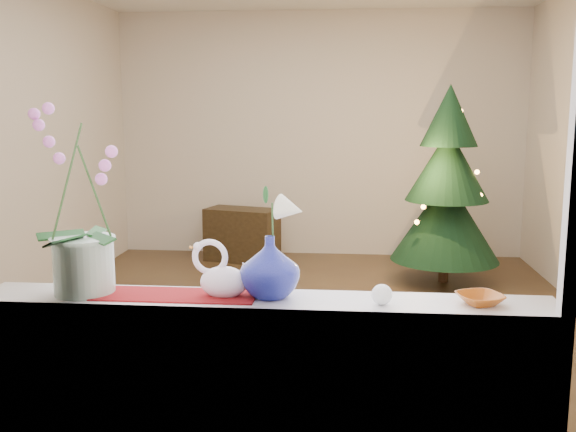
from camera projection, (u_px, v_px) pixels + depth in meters
name	position (u px, v px, depth m)	size (l,w,h in m)	color
ground	(304.00, 325.00, 4.91)	(5.00, 5.00, 0.00)	#3A2817
wall_back	(320.00, 135.00, 7.14)	(4.50, 0.10, 2.70)	beige
wall_front	(258.00, 190.00, 2.23)	(4.50, 0.10, 2.70)	beige
wall_left	(11.00, 146.00, 4.89)	(0.10, 5.00, 2.70)	beige
window_apron	(261.00, 427.00, 2.42)	(2.20, 0.08, 0.88)	white
windowsill	(264.00, 303.00, 2.43)	(2.20, 0.26, 0.04)	white
window_frame	(259.00, 88.00, 2.20)	(2.22, 0.06, 1.60)	white
runner	(166.00, 295.00, 2.46)	(0.70, 0.20, 0.01)	maroon
orchid_pot	(80.00, 200.00, 2.44)	(0.25, 0.25, 0.73)	beige
swan	(224.00, 270.00, 2.43)	(0.25, 0.11, 0.21)	white
blue_vase	(270.00, 262.00, 2.42)	(0.26, 0.26, 0.27)	navy
lily	(270.00, 200.00, 2.38)	(0.15, 0.09, 0.20)	white
paperweight	(382.00, 295.00, 2.34)	(0.08, 0.08, 0.08)	white
amber_dish	(480.00, 300.00, 2.35)	(0.14, 0.14, 0.03)	#A64E13
xmas_tree	(447.00, 185.00, 6.00)	(1.02, 1.02, 1.86)	black
side_table	(242.00, 235.00, 6.97)	(0.76, 0.38, 0.57)	black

